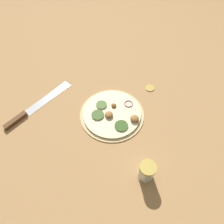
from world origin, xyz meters
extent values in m
plane|color=tan|center=(0.00, 0.00, 0.00)|extent=(3.00, 3.00, 0.00)
cylinder|color=beige|center=(0.00, 0.00, 0.00)|extent=(0.27, 0.27, 0.01)
cylinder|color=beige|center=(0.00, 0.00, 0.01)|extent=(0.24, 0.24, 0.00)
ellipsoid|color=brown|center=(0.00, -0.04, 0.02)|extent=(0.02, 0.02, 0.01)
torus|color=#A34C70|center=(-0.06, -0.06, 0.01)|extent=(0.04, 0.04, 0.00)
cylinder|color=#385B23|center=(-0.05, 0.06, 0.01)|extent=(0.05, 0.05, 0.00)
cylinder|color=#47662D|center=(0.05, 0.02, 0.02)|extent=(0.05, 0.05, 0.01)
ellipsoid|color=#996633|center=(0.01, 0.02, 0.02)|extent=(0.03, 0.03, 0.02)
ellipsoid|color=#996633|center=(-0.10, 0.01, 0.02)|extent=(0.03, 0.03, 0.02)
cylinder|color=#567538|center=(0.05, -0.03, 0.02)|extent=(0.05, 0.05, 0.01)
cube|color=silver|center=(0.29, -0.03, 0.00)|extent=(0.15, 0.22, 0.00)
cube|color=brown|center=(0.37, 0.11, 0.01)|extent=(0.07, 0.10, 0.02)
cylinder|color=silver|center=(-0.17, 0.23, 0.03)|extent=(0.05, 0.05, 0.07)
cylinder|color=gold|center=(-0.17, 0.23, 0.08)|extent=(0.06, 0.06, 0.01)
cylinder|color=gold|center=(-0.14, -0.18, 0.00)|extent=(0.04, 0.04, 0.01)
camera|label=1|loc=(-0.11, 0.51, 0.74)|focal=35.00mm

